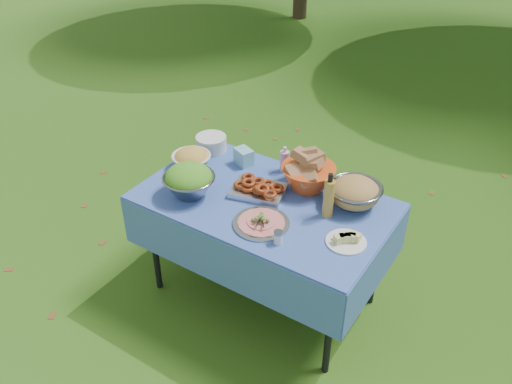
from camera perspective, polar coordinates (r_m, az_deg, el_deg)
ground at (r=3.65m, az=0.75°, el=-10.65°), size 80.00×80.00×0.00m
picnic_table at (r=3.39m, az=0.80°, el=-6.11°), size 1.46×0.86×0.76m
salad_bowl at (r=3.17m, az=-7.08°, el=1.23°), size 0.40×0.40×0.20m
pasta_bowl_white at (r=3.45m, az=-6.83°, el=3.52°), size 0.28×0.28×0.14m
plate_stack at (r=3.64m, az=-4.74°, el=5.14°), size 0.21×0.21×0.10m
wipes_box at (r=3.47m, az=-1.30°, el=3.74°), size 0.14×0.12×0.11m
sanitizer_bottle at (r=3.39m, az=3.03°, el=3.47°), size 0.06×0.06×0.17m
bread_bowl at (r=3.22m, az=5.54°, el=2.12°), size 0.39×0.39×0.22m
pasta_bowl_steel at (r=3.13m, az=10.35°, el=-0.00°), size 0.41×0.41×0.17m
fried_tray at (r=3.19m, az=0.25°, el=0.40°), size 0.36×0.29×0.07m
charcuterie_platter at (r=2.95m, az=0.56°, el=-2.86°), size 0.38×0.38×0.07m
oil_bottle at (r=2.99m, az=7.68°, el=-0.32°), size 0.07×0.07×0.27m
cheese_plate at (r=2.87m, az=9.50°, el=-4.82°), size 0.23×0.23×0.06m
shaker at (r=2.83m, az=2.34°, el=-4.78°), size 0.05×0.05×0.08m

